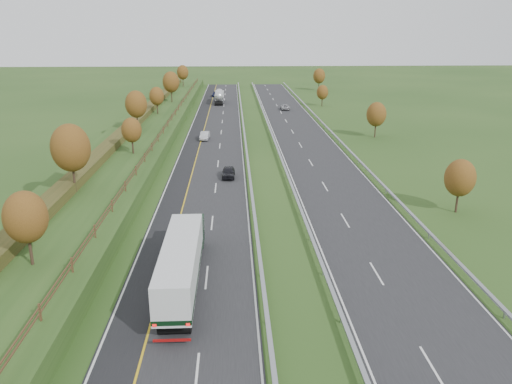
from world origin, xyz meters
TOP-DOWN VIEW (x-y plane):
  - ground at (8.00, 55.00)m, footprint 400.00×400.00m
  - near_carriageway at (0.00, 60.00)m, footprint 10.50×200.00m
  - far_carriageway at (16.50, 60.00)m, footprint 10.50×200.00m
  - hard_shoulder at (-3.75, 60.00)m, footprint 3.00×200.00m
  - lane_markings at (6.40, 59.88)m, footprint 26.75×200.00m
  - embankment_left at (-13.00, 60.00)m, footprint 12.00×200.00m
  - hedge_left at (-15.00, 60.00)m, footprint 2.20×180.00m
  - fence_left at (-8.50, 59.59)m, footprint 0.12×189.06m
  - median_barrier_near at (5.70, 60.00)m, footprint 0.32×200.00m
  - median_barrier_far at (10.80, 60.00)m, footprint 0.32×200.00m
  - outer_barrier_far at (22.30, 60.00)m, footprint 0.32×200.00m
  - trees_left at (-12.64, 56.63)m, footprint 6.64×164.30m
  - trees_far at (29.80, 89.21)m, footprint 8.45×118.60m
  - box_lorry at (-0.48, 9.48)m, footprint 2.58×16.28m
  - road_tanker at (-0.09, 112.23)m, footprint 2.40×11.22m
  - car_dark_near at (2.86, 39.71)m, footprint 1.80×4.24m
  - car_silver_mid at (-1.60, 64.51)m, footprint 1.77×4.37m
  - car_small_far at (-1.60, 125.85)m, footprint 1.96×4.53m
  - car_oncoming at (16.67, 99.24)m, footprint 2.26×4.72m

SIDE VIEW (x-z plane):
  - ground at x=8.00m, z-range 0.00..0.00m
  - near_carriageway at x=0.00m, z-range 0.00..0.04m
  - far_carriageway at x=16.50m, z-range 0.00..0.04m
  - hard_shoulder at x=-3.75m, z-range 0.00..0.04m
  - lane_markings at x=6.40m, z-range 0.04..0.05m
  - median_barrier_near at x=5.70m, z-range 0.26..0.97m
  - median_barrier_far at x=10.80m, z-range 0.26..0.97m
  - outer_barrier_far at x=22.30m, z-range 0.26..0.97m
  - car_oncoming at x=16.67m, z-range 0.04..1.34m
  - car_small_far at x=-1.60m, z-range 0.04..1.34m
  - car_silver_mid at x=-1.60m, z-range 0.04..1.45m
  - car_dark_near at x=2.86m, z-range 0.04..1.47m
  - embankment_left at x=-13.00m, z-range 0.00..2.00m
  - road_tanker at x=-0.09m, z-range 0.13..3.59m
  - box_lorry at x=-0.48m, z-range 0.30..4.36m
  - hedge_left at x=-15.00m, z-range 2.00..3.10m
  - fence_left at x=-8.50m, z-range 2.13..3.33m
  - trees_far at x=29.80m, z-range 0.69..7.81m
  - trees_left at x=-12.64m, z-range 2.53..10.20m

